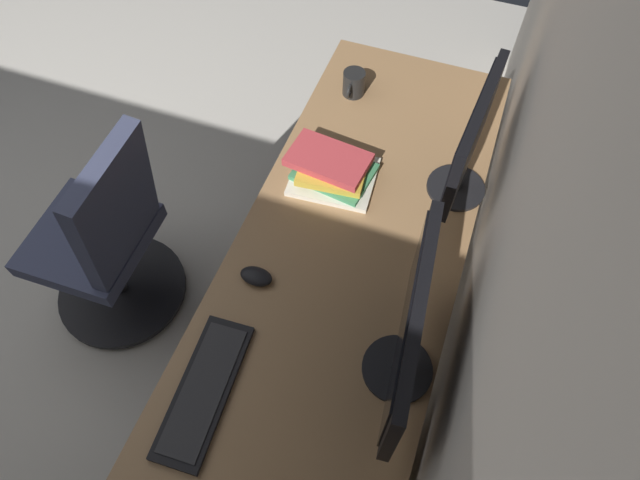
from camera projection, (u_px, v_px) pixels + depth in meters
wall_back at (536, 223)px, 1.13m from camera, size 4.45×0.10×2.60m
desk at (335, 292)px, 1.75m from camera, size 2.24×0.72×0.73m
drawer_pedestal at (301, 438)px, 1.81m from camera, size 0.40×0.51×0.69m
monitor_primary at (470, 141)px, 1.70m from camera, size 0.47×0.20×0.41m
monitor_secondary at (408, 333)px, 1.34m from camera, size 0.55×0.20×0.44m
keyboard_main at (204, 390)px, 1.51m from camera, size 0.43×0.16×0.02m
mouse_main at (256, 276)px, 1.69m from camera, size 0.06×0.10×0.03m
book_stack_near at (332, 169)px, 1.89m from camera, size 0.26×0.32×0.10m
coffee_mug at (354, 83)px, 2.11m from camera, size 0.13×0.09×0.10m
office_chair at (107, 245)px, 2.10m from camera, size 0.56×0.56×0.97m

